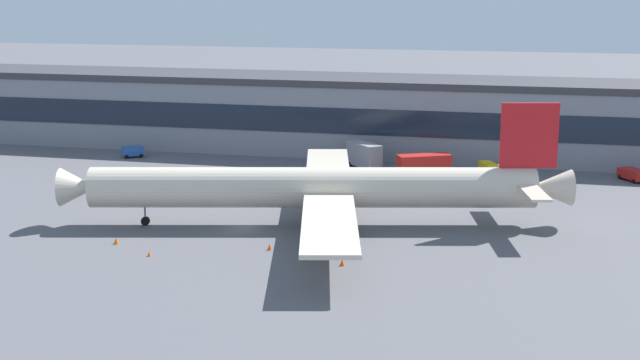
% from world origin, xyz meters
% --- Properties ---
extents(ground_plane, '(600.00, 600.00, 0.00)m').
position_xyz_m(ground_plane, '(0.00, 0.00, 0.00)').
color(ground_plane, '#56565B').
extents(terminal_building, '(147.11, 16.46, 13.55)m').
position_xyz_m(terminal_building, '(0.00, 53.19, 6.80)').
color(terminal_building, gray).
rests_on(terminal_building, ground_plane).
extents(airliner, '(63.20, 54.90, 15.55)m').
position_xyz_m(airliner, '(9.15, 3.30, 4.90)').
color(airliner, beige).
rests_on(airliner, ground_plane).
extents(fuel_truck, '(8.75, 6.33, 3.35)m').
position_xyz_m(fuel_truck, '(18.01, 35.95, 1.88)').
color(fuel_truck, red).
rests_on(fuel_truck, ground_plane).
extents(pushback_tractor, '(4.81, 5.44, 1.75)m').
position_xyz_m(pushback_tractor, '(50.17, 39.75, 1.05)').
color(pushback_tractor, red).
rests_on(pushback_tractor, ground_plane).
extents(catering_truck, '(6.79, 7.06, 4.15)m').
position_xyz_m(catering_truck, '(7.78, 39.67, 2.29)').
color(catering_truck, gray).
rests_on(catering_truck, ground_plane).
extents(baggage_tug, '(4.09, 3.71, 1.85)m').
position_xyz_m(baggage_tug, '(-33.23, 39.09, 1.09)').
color(baggage_tug, '#2651A5').
rests_on(baggage_tug, ground_plane).
extents(follow_me_car, '(3.61, 4.79, 1.85)m').
position_xyz_m(follow_me_car, '(28.15, 39.28, 1.09)').
color(follow_me_car, yellow).
rests_on(follow_me_car, ground_plane).
extents(traffic_cone_0, '(0.46, 0.46, 0.57)m').
position_xyz_m(traffic_cone_0, '(-6.40, -13.81, 0.28)').
color(traffic_cone_0, '#F2590C').
rests_on(traffic_cone_0, ground_plane).
extents(traffic_cone_1, '(0.57, 0.57, 0.72)m').
position_xyz_m(traffic_cone_1, '(15.34, -12.05, 0.36)').
color(traffic_cone_1, '#F2590C').
rests_on(traffic_cone_1, ground_plane).
extents(traffic_cone_2, '(0.57, 0.57, 0.71)m').
position_xyz_m(traffic_cone_2, '(6.01, -8.32, 0.36)').
color(traffic_cone_2, '#F2590C').
rests_on(traffic_cone_2, ground_plane).
extents(traffic_cone_3, '(0.60, 0.60, 0.74)m').
position_xyz_m(traffic_cone_3, '(-12.17, -10.22, 0.37)').
color(traffic_cone_3, '#F2590C').
rests_on(traffic_cone_3, ground_plane).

